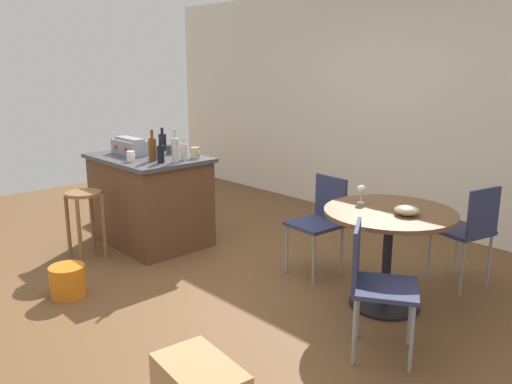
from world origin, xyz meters
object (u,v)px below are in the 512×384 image
Objects in this scene: wooden_stool at (85,210)px; bottle_0 at (184,151)px; kitchen_island at (150,199)px; cup_3 at (170,149)px; folding_chair_left at (321,218)px; cup_2 at (156,152)px; bottle_1 at (161,154)px; serving_bowl at (407,210)px; bottle_3 at (162,142)px; bottle_4 at (175,150)px; toolbox at (130,146)px; plastic_bucket at (68,281)px; bottle_2 at (152,149)px; cup_0 at (131,156)px; folding_chair_far at (469,228)px; wine_glass at (361,190)px; folding_chair_near at (374,280)px; cup_1 at (195,153)px; dining_table at (389,234)px.

bottle_0 is (0.42, 0.86, 0.52)m from wooden_stool.
cup_3 reaches higher than kitchen_island.
cup_2 is at bearing -159.71° from folding_chair_left.
cup_2 reaches higher than cup_3.
bottle_1 is 2.36m from serving_bowl.
cup_2 is 2.62m from serving_bowl.
bottle_4 is (0.66, -0.28, 0.03)m from bottle_3.
toolbox reaches higher than cup_2.
cup_2 is (-0.30, 0.14, -0.04)m from bottle_1.
bottle_1 is 0.81× the size of plastic_bucket.
bottle_2 is at bearing -21.26° from kitchen_island.
cup_0 is (0.14, -0.27, 0.50)m from kitchen_island.
bottle_2 is (-2.52, -1.40, 0.51)m from folding_chair_far.
bottle_3 reaches higher than cup_0.
wine_glass is (2.24, 1.25, 0.40)m from wooden_stool.
folding_chair_left is 3.05× the size of plastic_bucket.
cup_0 is at bearing -79.71° from cup_3.
wine_glass is at bearing 13.05° from cup_2.
cup_2 is at bearing 138.53° from bottle_2.
toolbox is 2.55m from wine_glass.
cup_1 is at bearing 170.24° from folding_chair_near.
serving_bowl reaches higher than dining_table.
cup_1 is 0.44× the size of plastic_bucket.
serving_bowl is (2.24, 0.36, -0.19)m from bottle_0.
kitchen_island is 1.23× the size of dining_table.
folding_chair_far is 2.66m from bottle_0.
folding_chair_far is 3.08× the size of plastic_bucket.
plastic_bucket is (0.28, -1.10, -0.87)m from bottle_1.
cup_1 is at bearing 99.68° from plastic_bucket.
bottle_4 is at bearing 59.01° from bottle_1.
bottle_4 is 2.76× the size of cup_0.
dining_table is at bearing 18.05° from cup_0.
cup_3 reaches higher than plastic_bucket.
folding_chair_far is 2.93m from bottle_2.
folding_chair_far is 3.17m from bottle_3.
wooden_stool is 0.75× the size of folding_chair_far.
bottle_3 is at bearing 171.92° from folding_chair_near.
kitchen_island is 8.38× the size of wine_glass.
cup_0 is (-0.34, -0.28, -0.07)m from bottle_4.
wooden_stool is at bearing -97.29° from cup_2.
kitchen_island is at bearing -161.71° from bottle_0.
dining_table is at bearing 16.14° from bottle_1.
folding_chair_far is 2.97m from cup_3.
dining_table is 4.49× the size of bottle_0.
bottle_0 is 0.25m from bottle_1.
bottle_4 is at bearing 176.48° from folding_chair_near.
toolbox is 0.35m from cup_2.
bottle_4 is at bearing -163.68° from wine_glass.
bottle_1 is at bearing -3.31° from toolbox.
bottle_2 reaches higher than toolbox.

